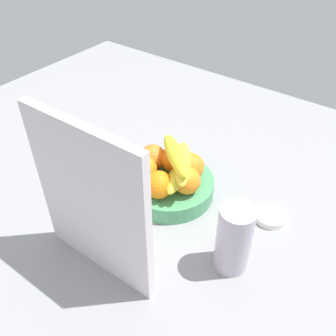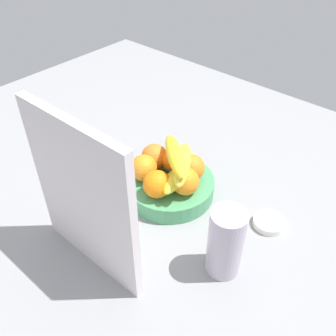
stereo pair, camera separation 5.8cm
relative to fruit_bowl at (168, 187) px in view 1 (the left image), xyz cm
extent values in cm
cube|color=gray|center=(-0.26, -0.47, -3.83)|extent=(180.00, 140.00, 3.00)
cylinder|color=#4B9D67|center=(0.00, 0.00, 0.00)|extent=(22.94, 22.94, 4.67)
sphere|color=orange|center=(5.04, 3.49, 5.78)|extent=(6.90, 6.90, 6.90)
sphere|color=orange|center=(-1.61, 5.87, 5.78)|extent=(6.90, 6.90, 6.90)
sphere|color=orange|center=(-6.10, 0.59, 5.78)|extent=(6.90, 6.90, 6.90)
sphere|color=orange|center=(-3.88, -4.50, 5.78)|extent=(6.90, 6.90, 6.90)
sphere|color=orange|center=(1.48, -4.21, 5.78)|extent=(6.90, 6.90, 6.90)
sphere|color=orange|center=(6.26, -1.72, 5.78)|extent=(6.90, 6.90, 6.90)
ellipsoid|color=yellow|center=(-2.18, -1.16, 4.33)|extent=(5.63, 17.31, 4.00)
ellipsoid|color=yellow|center=(-3.59, -0.90, 6.53)|extent=(8.49, 17.45, 4.00)
ellipsoid|color=yellow|center=(-3.55, -1.27, 8.73)|extent=(12.68, 16.40, 4.00)
ellipsoid|color=yellow|center=(-1.91, -0.57, 10.93)|extent=(15.73, 13.80, 4.00)
cube|color=silver|center=(-1.62, 26.47, 15.67)|extent=(28.02, 2.09, 36.00)
cylinder|color=#BAAFC3|center=(-24.21, 9.95, 5.90)|extent=(7.37, 7.37, 16.46)
cylinder|color=white|center=(-25.61, -7.59, -1.51)|extent=(7.56, 7.56, 1.64)
camera|label=1|loc=(-43.34, 58.28, 65.57)|focal=40.03mm
camera|label=2|loc=(-47.88, 54.62, 65.57)|focal=40.03mm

